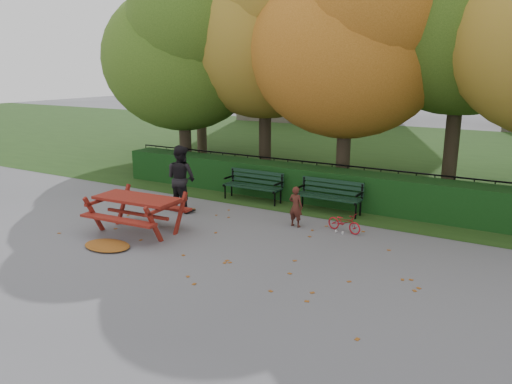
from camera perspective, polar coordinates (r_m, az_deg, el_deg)
The scene contains 17 objects.
ground at distance 11.23m, azimuth -4.20°, elevation -6.08°, with size 90.00×90.00×0.00m, color slate.
grass_strip at distance 23.74m, azimuth 15.42°, elevation 4.30°, with size 90.00×90.00×0.00m, color #1D3812.
building_left at distance 37.92m, azimuth 7.45°, elevation 19.58°, with size 10.00×7.00×15.00m, color gray.
hedge at distance 14.84m, azimuth 5.68°, elevation 0.95°, with size 13.00×0.90×1.00m, color black.
iron_fence at distance 15.55m, azimuth 6.93°, elevation 1.67°, with size 14.00×0.04×1.02m.
tree_a at distance 18.12m, azimuth -8.10°, elevation 16.09°, with size 5.88×5.60×7.48m.
tree_b at distance 17.62m, azimuth 1.73°, elevation 19.15°, with size 6.72×6.40×8.79m.
tree_c at distance 15.52m, azimuth 11.41°, elevation 17.41°, with size 6.30×6.00×8.00m.
tree_f at distance 22.27m, azimuth -6.18°, elevation 18.79°, with size 6.93×6.60×9.19m.
bench_left at distance 14.74m, azimuth -0.22°, elevation 1.01°, with size 1.80×0.57×0.88m.
bench_right at distance 13.70m, azimuth 8.43°, elevation -0.17°, with size 1.80×0.57×0.88m.
picnic_table at distance 12.18m, azimuth -13.46°, elevation -1.45°, with size 2.14×1.77×0.99m.
leaf_pile at distance 11.55m, azimuth -16.63°, elevation -5.86°, with size 1.13×0.78×0.08m, color brown.
leaf_scatter at distance 11.46m, azimuth -3.34°, elevation -5.61°, with size 9.00×5.70×0.01m, color brown, non-canonical shape.
child at distance 12.37m, azimuth 4.57°, elevation -1.67°, with size 0.37×0.25×1.02m, color #461E16.
adult at distance 13.75m, azimuth -8.55°, elevation 1.56°, with size 0.89×0.69×1.82m, color black.
bicycle at distance 12.19m, azimuth 10.06°, elevation -3.42°, with size 0.32×0.91×0.48m, color #AD101A.
Camera 1 is at (6.04, -8.63, 3.89)m, focal length 35.00 mm.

